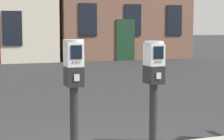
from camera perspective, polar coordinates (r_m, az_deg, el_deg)
parking_meter_near_kerb at (r=4.21m, az=-5.48°, el=-1.48°), size 0.22×0.25×1.38m
parking_meter_twin_adjacent at (r=4.55m, az=5.97°, el=-1.17°), size 0.22×0.25×1.35m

